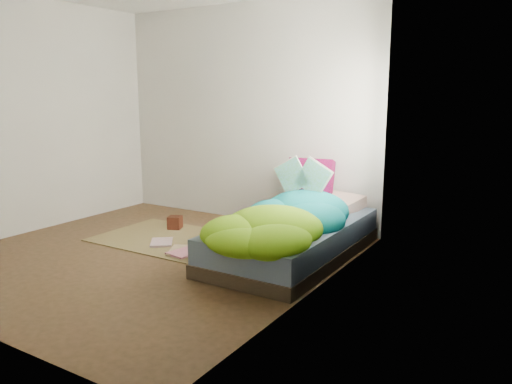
# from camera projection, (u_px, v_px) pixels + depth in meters

# --- Properties ---
(ground) EXTENTS (3.50, 3.50, 0.00)m
(ground) POSITION_uv_depth(u_px,v_px,m) (147.00, 256.00, 4.83)
(ground) COLOR #3D2B17
(ground) RESTS_ON ground
(room_walls) EXTENTS (3.54, 3.54, 2.62)m
(room_walls) POSITION_uv_depth(u_px,v_px,m) (141.00, 84.00, 4.52)
(room_walls) COLOR silver
(room_walls) RESTS_ON ground
(bed) EXTENTS (1.00, 2.00, 0.34)m
(bed) POSITION_uv_depth(u_px,v_px,m) (293.00, 240.00, 4.77)
(bed) COLOR #34281C
(bed) RESTS_ON ground
(duvet) EXTENTS (0.96, 1.84, 0.34)m
(duvet) POSITION_uv_depth(u_px,v_px,m) (283.00, 209.00, 4.52)
(duvet) COLOR #086C7F
(duvet) RESTS_ON bed
(rug) EXTENTS (1.60, 1.10, 0.01)m
(rug) POSITION_uv_depth(u_px,v_px,m) (173.00, 239.00, 5.37)
(rug) COLOR brown
(rug) RESTS_ON ground
(pillow_floral) EXTENTS (0.60, 0.46, 0.12)m
(pillow_floral) POSITION_uv_depth(u_px,v_px,m) (337.00, 202.00, 5.35)
(pillow_floral) COLOR beige
(pillow_floral) RESTS_ON bed
(pillow_magenta) EXTENTS (0.52, 0.23, 0.50)m
(pillow_magenta) POSITION_uv_depth(u_px,v_px,m) (310.00, 182.00, 5.51)
(pillow_magenta) COLOR #470429
(pillow_magenta) RESTS_ON bed
(open_book) EXTENTS (0.50, 0.14, 0.30)m
(open_book) POSITION_uv_depth(u_px,v_px,m) (302.00, 167.00, 4.95)
(open_book) COLOR #398E2E
(open_book) RESTS_ON duvet
(wooden_box) EXTENTS (0.19, 0.19, 0.14)m
(wooden_box) POSITION_uv_depth(u_px,v_px,m) (175.00, 222.00, 5.75)
(wooden_box) COLOR #3B1D0D
(wooden_box) RESTS_ON rug
(floor_book_a) EXTENTS (0.36, 0.37, 0.02)m
(floor_book_a) POSITION_uv_depth(u_px,v_px,m) (151.00, 243.00, 5.18)
(floor_book_a) COLOR beige
(floor_book_a) RESTS_ON rug
(floor_book_b) EXTENTS (0.30, 0.36, 0.03)m
(floor_book_b) POSITION_uv_depth(u_px,v_px,m) (178.00, 250.00, 4.92)
(floor_book_b) COLOR #D27986
(floor_book_b) RESTS_ON rug
(floor_book_c) EXTENTS (0.36, 0.40, 0.02)m
(floor_book_c) POSITION_uv_depth(u_px,v_px,m) (170.00, 250.00, 4.91)
(floor_book_c) COLOR tan
(floor_book_c) RESTS_ON rug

